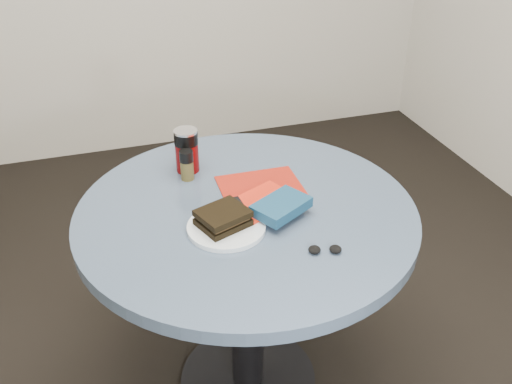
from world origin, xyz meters
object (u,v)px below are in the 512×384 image
object	(u,v)px
plate	(226,227)
novel	(281,206)
headphones	(325,249)
magazine	(260,186)
soda_can	(187,150)
pepper_grinder	(187,165)
table	(247,252)
sandwich	(223,218)
red_book	(261,203)
mp3_player	(235,207)

from	to	relation	value
plate	novel	size ratio (longest dim) A/B	1.36
novel	headphones	size ratio (longest dim) A/B	1.71
plate	headphones	distance (m)	0.28
magazine	headphones	world-z (taller)	headphones
novel	soda_can	bearing A→B (deg)	89.70
pepper_grinder	headphones	size ratio (longest dim) A/B	1.07
table	magazine	world-z (taller)	magazine
plate	magazine	size ratio (longest dim) A/B	0.87
sandwich	pepper_grinder	xyz separation A→B (m)	(-0.04, 0.30, 0.01)
red_book	soda_can	bearing A→B (deg)	93.78
red_book	headphones	distance (m)	0.27
plate	sandwich	world-z (taller)	sandwich
table	soda_can	size ratio (longest dim) A/B	7.01
sandwich	red_book	bearing A→B (deg)	28.70
magazine	mp3_player	xyz separation A→B (m)	(-0.12, -0.13, 0.03)
magazine	mp3_player	size ratio (longest dim) A/B	2.87
magazine	novel	world-z (taller)	novel
soda_can	novel	size ratio (longest dim) A/B	0.89
red_book	mp3_player	world-z (taller)	mp3_player
sandwich	soda_can	world-z (taller)	soda_can
soda_can	red_book	size ratio (longest dim) A/B	0.71
pepper_grinder	headphones	world-z (taller)	pepper_grinder
table	soda_can	bearing A→B (deg)	112.83
red_book	pepper_grinder	bearing A→B (deg)	101.60
magazine	mp3_player	distance (m)	0.17
plate	novel	xyz separation A→B (m)	(0.16, 0.01, 0.03)
headphones	mp3_player	bearing A→B (deg)	126.35
red_book	novel	size ratio (longest dim) A/B	1.26
table	mp3_player	bearing A→B (deg)	-147.99
table	plate	xyz separation A→B (m)	(-0.08, -0.09, 0.17)
plate	sandwich	size ratio (longest dim) A/B	1.37
soda_can	novel	xyz separation A→B (m)	(0.20, -0.35, -0.04)
table	headphones	xyz separation A→B (m)	(0.14, -0.26, 0.17)
sandwich	novel	bearing A→B (deg)	2.00
pepper_grinder	novel	size ratio (longest dim) A/B	0.62
table	novel	distance (m)	0.23
red_book	mp3_player	distance (m)	0.09
table	magazine	bearing A→B (deg)	53.72
plate	pepper_grinder	xyz separation A→B (m)	(-0.05, 0.30, 0.04)
table	red_book	world-z (taller)	red_book
mp3_player	novel	bearing A→B (deg)	-22.38
sandwich	mp3_player	world-z (taller)	sandwich
plate	magazine	distance (m)	0.25
pepper_grinder	headphones	distance (m)	0.55
plate	sandwich	xyz separation A→B (m)	(-0.01, 0.01, 0.03)
sandwich	pepper_grinder	size ratio (longest dim) A/B	1.60
soda_can	magazine	bearing A→B (deg)	-41.77
sandwich	mp3_player	bearing A→B (deg)	47.68
sandwich	magazine	xyz separation A→B (m)	(0.17, 0.18, -0.03)
soda_can	pepper_grinder	size ratio (longest dim) A/B	1.43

